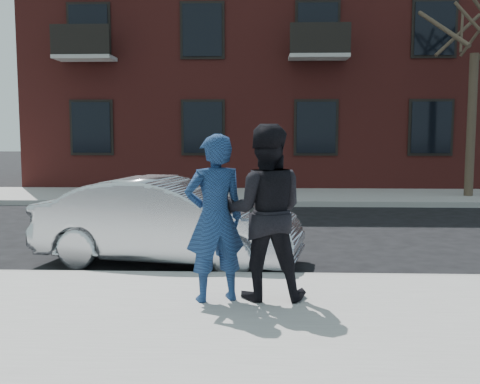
{
  "coord_description": "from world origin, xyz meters",
  "views": [
    {
      "loc": [
        -1.73,
        -5.99,
        2.1
      ],
      "look_at": [
        -1.97,
        0.4,
        1.4
      ],
      "focal_mm": 42.0,
      "sensor_mm": 36.0,
      "label": 1
    }
  ],
  "objects_px": {
    "street_tree": "(476,12)",
    "man_peacoat": "(265,212)",
    "man_hoodie": "(215,218)",
    "silver_sedan": "(169,222)"
  },
  "relations": [
    {
      "from": "street_tree",
      "to": "man_peacoat",
      "type": "height_order",
      "value": "street_tree"
    },
    {
      "from": "man_hoodie",
      "to": "man_peacoat",
      "type": "bearing_deg",
      "value": 171.55
    },
    {
      "from": "man_hoodie",
      "to": "man_peacoat",
      "type": "xyz_separation_m",
      "value": [
        0.57,
        0.12,
        0.06
      ]
    },
    {
      "from": "silver_sedan",
      "to": "man_hoodie",
      "type": "height_order",
      "value": "man_hoodie"
    },
    {
      "from": "man_hoodie",
      "to": "man_peacoat",
      "type": "relative_size",
      "value": 0.94
    },
    {
      "from": "street_tree",
      "to": "man_peacoat",
      "type": "relative_size",
      "value": 3.35
    },
    {
      "from": "silver_sedan",
      "to": "man_peacoat",
      "type": "relative_size",
      "value": 2.03
    },
    {
      "from": "man_peacoat",
      "to": "silver_sedan",
      "type": "bearing_deg",
      "value": -56.27
    },
    {
      "from": "street_tree",
      "to": "silver_sedan",
      "type": "distance_m",
      "value": 12.34
    },
    {
      "from": "man_peacoat",
      "to": "man_hoodie",
      "type": "bearing_deg",
      "value": 12.11
    }
  ]
}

